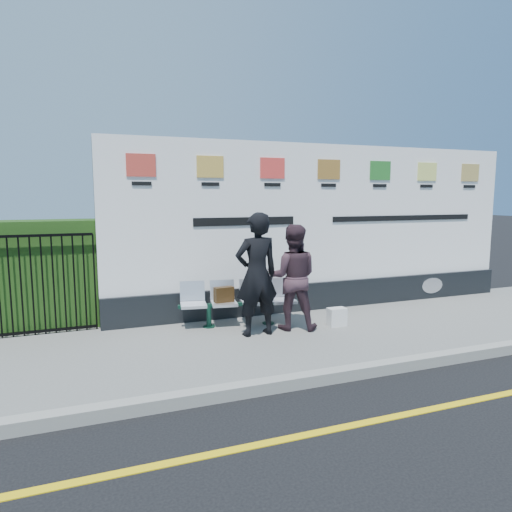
% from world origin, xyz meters
% --- Properties ---
extents(ground, '(80.00, 80.00, 0.00)m').
position_xyz_m(ground, '(0.00, 0.00, 0.00)').
color(ground, black).
extents(pavement, '(14.00, 3.00, 0.12)m').
position_xyz_m(pavement, '(0.00, 2.50, 0.06)').
color(pavement, slate).
rests_on(pavement, ground).
extents(kerb, '(14.00, 0.18, 0.14)m').
position_xyz_m(kerb, '(0.00, 1.00, 0.07)').
color(kerb, gray).
rests_on(kerb, ground).
extents(yellow_line, '(14.00, 0.10, 0.01)m').
position_xyz_m(yellow_line, '(0.00, 0.00, 0.00)').
color(yellow_line, yellow).
rests_on(yellow_line, ground).
extents(billboard, '(8.00, 0.30, 3.00)m').
position_xyz_m(billboard, '(0.50, 3.85, 1.42)').
color(billboard, black).
rests_on(billboard, pavement).
extents(hedge, '(2.35, 0.70, 1.70)m').
position_xyz_m(hedge, '(-4.58, 4.30, 0.97)').
color(hedge, '#214314').
rests_on(hedge, pavement).
extents(railing, '(2.05, 0.06, 1.54)m').
position_xyz_m(railing, '(-4.58, 3.85, 0.89)').
color(railing, black).
rests_on(railing, pavement).
extents(bench, '(1.91, 0.78, 0.40)m').
position_xyz_m(bench, '(-1.39, 3.26, 0.32)').
color(bench, silver).
rests_on(bench, pavement).
extents(woman_left, '(0.70, 0.48, 1.84)m').
position_xyz_m(woman_left, '(-1.30, 2.69, 1.04)').
color(woman_left, black).
rests_on(woman_left, pavement).
extents(woman_right, '(0.99, 0.90, 1.65)m').
position_xyz_m(woman_right, '(-0.66, 2.79, 0.94)').
color(woman_right, '#3C2730').
rests_on(woman_right, pavement).
extents(handbag_brown, '(0.32, 0.16, 0.24)m').
position_xyz_m(handbag_brown, '(-1.63, 3.29, 0.64)').
color(handbag_brown, '#32200D').
rests_on(handbag_brown, bench).
extents(carrier_bag_white, '(0.29, 0.18, 0.29)m').
position_xyz_m(carrier_bag_white, '(0.07, 2.67, 0.27)').
color(carrier_bag_white, silver).
rests_on(carrier_bag_white, pavement).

